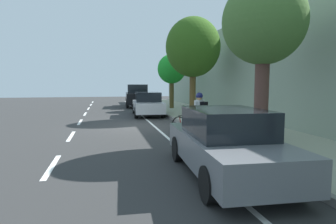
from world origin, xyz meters
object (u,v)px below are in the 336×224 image
Objects in this scene: street_tree_far_end at (193,48)px; parked_sedan_grey_nearest at (225,143)px; fire_hydrant at (204,118)px; parked_suv_black_mid at (137,95)px; street_tree_mid_block at (264,24)px; street_tree_corner at (172,69)px; parked_sedan_silver_second at (148,104)px; bicycle_at_curb at (191,126)px; cyclist_with_backpack at (200,110)px.

parked_sedan_grey_nearest is at bearing -103.62° from street_tree_far_end.
street_tree_far_end reaches higher than parked_sedan_grey_nearest.
street_tree_far_end is 5.93m from fire_hydrant.
parked_suv_black_mid is 17.11m from street_tree_mid_block.
street_tree_mid_block is 7.64m from street_tree_far_end.
street_tree_mid_block is at bearing -90.00° from street_tree_corner.
parked_sedan_silver_second is 4.91m from street_tree_corner.
parked_sedan_silver_second reaches higher than bicycle_at_curb.
street_tree_corner reaches higher than parked_suv_black_mid.
parked_sedan_silver_second is 0.84× the size of street_tree_mid_block.
parked_suv_black_mid is 15.07m from cyclist_with_backpack.
cyclist_with_backpack is at bearing -83.99° from parked_sedan_silver_second.
fire_hydrant is at bearing 63.97° from cyclist_with_backpack.
parked_sedan_grey_nearest is 19.47m from parked_suv_black_mid.
parked_sedan_grey_nearest is 2.58× the size of cyclist_with_backpack.
parked_suv_black_mid is 13.74m from fire_hydrant.
bicycle_at_curb is (0.52, -14.58, -0.63)m from parked_suv_black_mid.
cyclist_with_backpack is (0.73, -15.05, 0.04)m from parked_suv_black_mid.
parked_sedan_silver_second is at bearing 94.75° from bicycle_at_curb.
street_tree_mid_block is at bearing -90.00° from street_tree_far_end.
cyclist_with_backpack is (0.84, -7.93, 0.31)m from parked_sedan_silver_second.
street_tree_mid_block is 0.92× the size of street_tree_far_end.
street_tree_mid_block reaches higher than cyclist_with_backpack.
street_tree_mid_block is (1.60, -1.64, 2.96)m from cyclist_with_backpack.
parked_sedan_grey_nearest is 16.24m from street_tree_corner.
fire_hydrant is at bearing -95.25° from street_tree_corner.
street_tree_mid_block is 1.27× the size of street_tree_corner.
street_tree_far_end is (2.34, -9.04, 3.16)m from parked_suv_black_mid.
street_tree_corner is (1.60, 11.44, 2.10)m from cyclist_with_backpack.
bicycle_at_curb is 1.56× the size of fire_hydrant.
parked_suv_black_mid is at bearing 92.03° from bicycle_at_curb.
street_tree_far_end is (0.00, 7.64, 0.16)m from street_tree_mid_block.
parked_suv_black_mid is 14.60m from bicycle_at_curb.
parked_suv_black_mid is at bearing 97.97° from street_tree_mid_block.
cyclist_with_backpack is 0.41× the size of street_tree_corner.
street_tree_far_end reaches higher than street_tree_mid_block.
parked_sedan_grey_nearest and parked_sedan_silver_second have the same top height.
street_tree_corner is at bearing 90.00° from street_tree_far_end.
parked_sedan_silver_second is at bearing -124.81° from street_tree_corner.
street_tree_corner reaches higher than parked_sedan_grey_nearest.
street_tree_far_end is 5.53m from street_tree_corner.
street_tree_corner is at bearing 84.75° from fire_hydrant.
parked_suv_black_mid is 5.72× the size of fire_hydrant.
parked_sedan_grey_nearest is at bearing -105.41° from fire_hydrant.
street_tree_corner reaches higher than bicycle_at_curb.
street_tree_corner is at bearing 80.58° from bicycle_at_curb.
cyclist_with_backpack is 0.30× the size of street_tree_far_end.
fire_hydrant is at bearing -84.09° from parked_suv_black_mid.
parked_sedan_grey_nearest is 4.98m from street_tree_mid_block.
street_tree_corner is (2.53, 15.86, 2.41)m from parked_sedan_grey_nearest.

